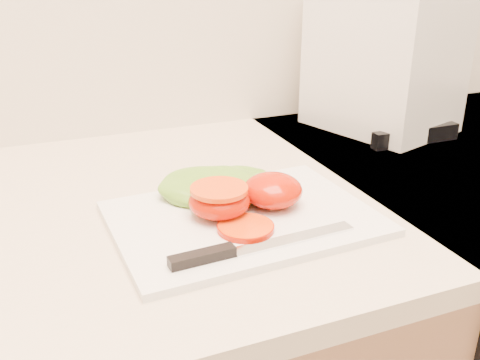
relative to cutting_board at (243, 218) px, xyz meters
name	(u,v)px	position (x,y,z in m)	size (l,w,h in m)	color
stove	(471,348)	(0.58, 0.10, -0.47)	(0.76, 0.66, 0.93)	black
cutting_board	(243,218)	(0.00, 0.00, 0.00)	(0.33, 0.24, 0.01)	white
tomato_half_dome	(273,190)	(0.05, 0.01, 0.03)	(0.08, 0.08, 0.04)	#BF1600
tomato_half_cut	(219,200)	(-0.03, 0.01, 0.03)	(0.08, 0.08, 0.04)	#BF1600
tomato_slice_0	(246,227)	(-0.01, -0.04, 0.01)	(0.07, 0.07, 0.01)	#ED440E
lettuce_leaf_0	(213,187)	(-0.02, 0.07, 0.02)	(0.15, 0.10, 0.03)	#69B02E
lettuce_leaf_1	(239,183)	(0.02, 0.07, 0.02)	(0.11, 0.08, 0.02)	#69B02E
knife	(240,249)	(-0.04, -0.09, 0.01)	(0.23, 0.03, 0.01)	silver
appliance	(385,51)	(0.41, 0.28, 0.15)	(0.20, 0.25, 0.30)	silver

